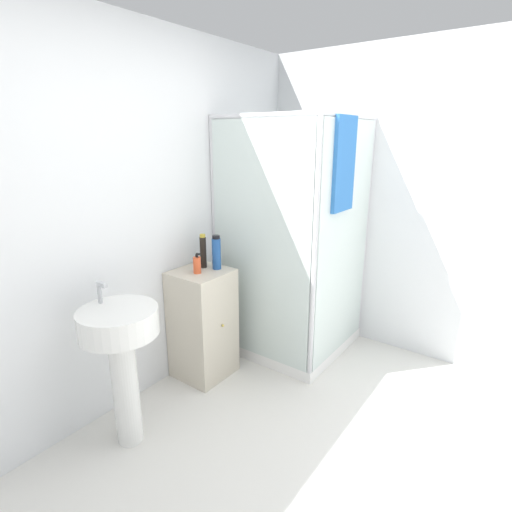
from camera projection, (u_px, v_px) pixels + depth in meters
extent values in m
plane|color=silver|center=(365.00, 501.00, 2.04)|extent=(12.00, 12.00, 0.00)
cube|color=silver|center=(134.00, 222.00, 2.65)|extent=(6.40, 0.06, 2.50)
cube|color=silver|center=(464.00, 212.00, 2.99)|extent=(0.06, 6.40, 2.50)
cube|color=white|center=(289.00, 337.00, 3.63)|extent=(0.95, 0.95, 0.09)
cylinder|color=silver|center=(277.00, 222.00, 3.97)|extent=(0.04, 0.04, 1.95)
cylinder|color=silver|center=(215.00, 241.00, 3.27)|extent=(0.04, 0.04, 1.95)
cylinder|color=silver|center=(365.00, 235.00, 3.45)|extent=(0.04, 0.04, 1.95)
cylinder|color=silver|center=(314.00, 260.00, 2.75)|extent=(0.04, 0.04, 1.95)
cylinder|color=silver|center=(351.00, 116.00, 2.83)|extent=(0.92, 0.04, 0.04)
cylinder|color=silver|center=(248.00, 119.00, 3.35)|extent=(0.92, 0.04, 0.04)
cylinder|color=silver|center=(261.00, 115.00, 2.73)|extent=(0.04, 0.92, 0.04)
cylinder|color=silver|center=(323.00, 120.00, 3.44)|extent=(0.04, 0.92, 0.04)
cube|color=silver|center=(344.00, 243.00, 3.09)|extent=(0.88, 0.01, 1.82)
cube|color=silver|center=(259.00, 246.00, 2.99)|extent=(0.01, 0.88, 1.82)
cylinder|color=#B7BABF|center=(269.00, 242.00, 3.81)|extent=(0.02, 0.02, 1.46)
cylinder|color=#B7BABF|center=(275.00, 162.00, 3.57)|extent=(0.07, 0.07, 0.04)
cube|color=#2D6BB7|center=(344.00, 165.00, 2.80)|extent=(0.31, 0.03, 0.66)
cube|color=beige|center=(203.00, 324.00, 3.04)|extent=(0.40, 0.39, 0.85)
sphere|color=gold|center=(223.00, 326.00, 2.91)|extent=(0.02, 0.02, 0.02)
cylinder|color=white|center=(126.00, 389.00, 2.36)|extent=(0.15, 0.15, 0.72)
cylinder|color=white|center=(118.00, 322.00, 2.23)|extent=(0.44, 0.44, 0.15)
cylinder|color=#B7BABF|center=(99.00, 292.00, 2.28)|extent=(0.02, 0.02, 0.13)
cube|color=#B7BABF|center=(102.00, 285.00, 2.25)|extent=(0.02, 0.07, 0.02)
cylinder|color=#E5562D|center=(197.00, 265.00, 2.86)|extent=(0.06, 0.06, 0.12)
cylinder|color=black|center=(197.00, 256.00, 2.84)|extent=(0.02, 0.02, 0.02)
cube|color=black|center=(198.00, 254.00, 2.83)|extent=(0.01, 0.03, 0.01)
cylinder|color=black|center=(203.00, 252.00, 2.97)|extent=(0.05, 0.05, 0.23)
cylinder|color=gold|center=(203.00, 236.00, 2.93)|extent=(0.04, 0.04, 0.02)
cylinder|color=#1E4C93|center=(216.00, 254.00, 2.94)|extent=(0.06, 0.06, 0.23)
cylinder|color=black|center=(216.00, 237.00, 2.90)|extent=(0.06, 0.06, 0.02)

